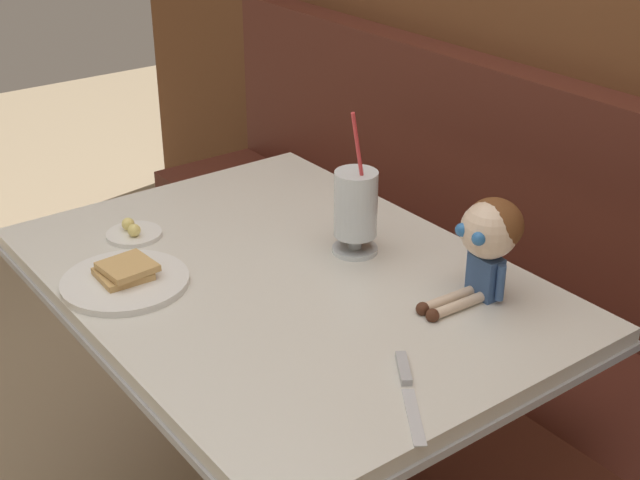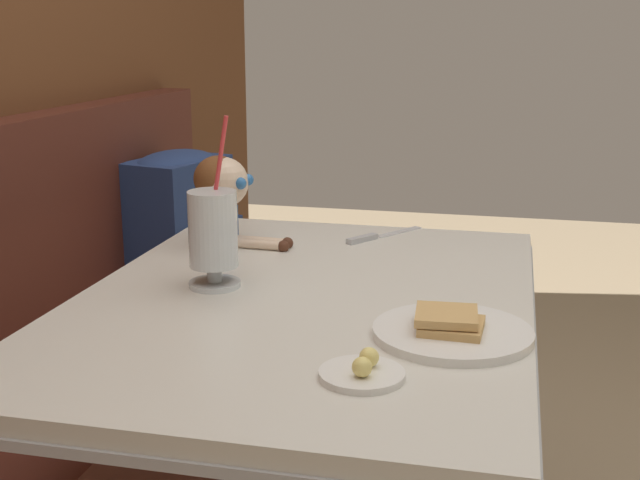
% 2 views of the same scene
% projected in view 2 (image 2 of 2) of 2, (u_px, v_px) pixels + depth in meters
% --- Properties ---
extents(booth_bench, '(2.60, 0.48, 1.00)m').
position_uv_depth(booth_bench, '(15.00, 460.00, 1.74)').
color(booth_bench, '#512319').
rests_on(booth_bench, ground).
extents(diner_table, '(1.11, 0.81, 0.74)m').
position_uv_depth(diner_table, '(305.00, 395.00, 1.54)').
color(diner_table, silver).
rests_on(diner_table, ground).
extents(toast_plate, '(0.25, 0.25, 0.04)m').
position_uv_depth(toast_plate, '(452.00, 330.00, 1.29)').
color(toast_plate, white).
rests_on(toast_plate, diner_table).
extents(milkshake_glass, '(0.10, 0.10, 0.31)m').
position_uv_depth(milkshake_glass, '(213.00, 235.00, 1.52)').
color(milkshake_glass, silver).
rests_on(milkshake_glass, diner_table).
extents(butter_saucer, '(0.12, 0.12, 0.04)m').
position_uv_depth(butter_saucer, '(363.00, 372.00, 1.14)').
color(butter_saucer, white).
rests_on(butter_saucer, diner_table).
extents(butter_knife, '(0.21, 0.15, 0.01)m').
position_uv_depth(butter_knife, '(373.00, 237.00, 1.88)').
color(butter_knife, silver).
rests_on(butter_knife, diner_table).
extents(seated_doll, '(0.12, 0.22, 0.20)m').
position_uv_depth(seated_doll, '(223.00, 187.00, 1.80)').
color(seated_doll, '#385689').
rests_on(seated_doll, diner_table).
extents(backpack, '(0.34, 0.30, 0.41)m').
position_uv_depth(backpack, '(181.00, 216.00, 2.47)').
color(backpack, navy).
rests_on(backpack, booth_bench).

